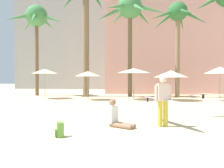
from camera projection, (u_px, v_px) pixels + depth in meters
name	position (u px, v px, depth m)	size (l,w,h in m)	color
ground	(81.00, 156.00, 5.28)	(120.00, 120.00, 0.00)	beige
hotel_pink	(196.00, 11.00, 30.02)	(20.37, 11.87, 19.66)	#DB9989
hotel_tower_gray	(75.00, 23.00, 42.10)	(16.15, 10.76, 22.29)	gray
palm_tree_left	(178.00, 19.00, 21.24)	(4.97, 5.10, 8.22)	#896B4C
palm_tree_right	(36.00, 20.00, 23.44)	(5.26, 5.58, 8.61)	brown
palm_tree_far_right	(130.00, 11.00, 22.15)	(6.30, 5.41, 9.15)	brown
cafe_umbrella_0	(134.00, 71.00, 19.07)	(2.62, 2.62, 2.42)	gray
cafe_umbrella_1	(220.00, 70.00, 17.71)	(2.20, 2.20, 2.48)	gray
cafe_umbrella_2	(45.00, 71.00, 20.08)	(2.13, 2.13, 2.42)	gray
cafe_umbrella_4	(88.00, 74.00, 18.86)	(2.06, 2.06, 2.19)	gray
cafe_umbrella_5	(171.00, 74.00, 18.38)	(2.58, 2.58, 2.24)	gray
beach_towel	(95.00, 141.00, 6.51)	(1.61, 1.09, 0.01)	white
backpack	(60.00, 130.00, 6.95)	(0.33, 0.35, 0.42)	#5D8A32
person_far_left	(116.00, 117.00, 8.41)	(1.02, 0.79, 0.95)	#936B51
person_mid_right	(163.00, 99.00, 8.55)	(1.63, 2.55, 1.73)	gold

